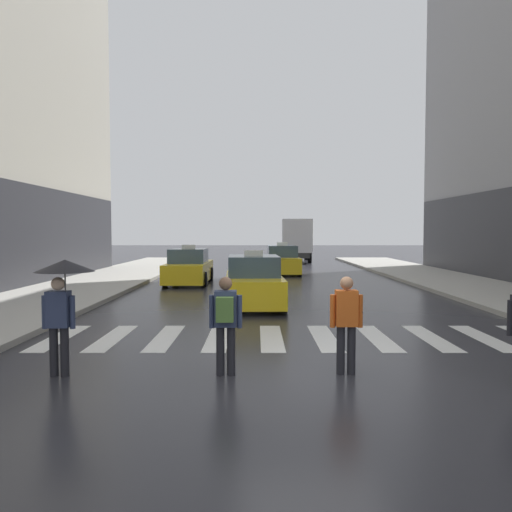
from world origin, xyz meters
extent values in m
plane|color=#26262B|center=(0.00, 0.00, 0.00)|extent=(160.00, 160.00, 0.00)
cube|color=silver|center=(-5.40, 3.00, 0.00)|extent=(0.50, 2.80, 0.01)
cube|color=silver|center=(-4.20, 3.00, 0.00)|extent=(0.50, 2.80, 0.01)
cube|color=silver|center=(-3.00, 3.00, 0.00)|extent=(0.50, 2.80, 0.01)
cube|color=silver|center=(-1.80, 3.00, 0.00)|extent=(0.50, 2.80, 0.01)
cube|color=silver|center=(-0.60, 3.00, 0.00)|extent=(0.50, 2.80, 0.01)
cube|color=silver|center=(0.60, 3.00, 0.00)|extent=(0.50, 2.80, 0.01)
cube|color=silver|center=(1.80, 3.00, 0.00)|extent=(0.50, 2.80, 0.01)
cube|color=silver|center=(3.00, 3.00, 0.00)|extent=(0.50, 2.80, 0.01)
cube|color=silver|center=(4.20, 3.00, 0.00)|extent=(0.50, 2.80, 0.01)
cube|color=yellow|center=(-1.03, 7.97, 0.56)|extent=(1.96, 4.56, 0.84)
cube|color=#384C5B|center=(-1.03, 7.87, 1.30)|extent=(1.67, 2.16, 0.64)
cube|color=silver|center=(-1.03, 7.87, 1.71)|extent=(0.61, 0.26, 0.18)
cylinder|color=black|center=(-1.93, 9.29, 0.33)|extent=(0.24, 0.67, 0.66)
cylinder|color=black|center=(-0.22, 9.35, 0.33)|extent=(0.24, 0.67, 0.66)
cylinder|color=black|center=(-1.84, 6.59, 0.33)|extent=(0.24, 0.67, 0.66)
cylinder|color=black|center=(-0.13, 6.65, 0.33)|extent=(0.24, 0.67, 0.66)
cube|color=#F2EAB2|center=(-1.74, 10.22, 0.60)|extent=(0.20, 0.05, 0.14)
cube|color=#F2EAB2|center=(-0.48, 10.26, 0.60)|extent=(0.20, 0.05, 0.14)
cube|color=yellow|center=(-4.05, 14.66, 0.56)|extent=(1.85, 4.52, 0.84)
cube|color=#384C5B|center=(-4.05, 14.56, 1.30)|extent=(1.62, 2.12, 0.64)
cube|color=silver|center=(-4.05, 14.56, 1.71)|extent=(0.60, 0.25, 0.18)
cylinder|color=black|center=(-4.89, 16.02, 0.33)|extent=(0.23, 0.66, 0.66)
cylinder|color=black|center=(-3.18, 16.00, 0.33)|extent=(0.23, 0.66, 0.66)
cylinder|color=black|center=(-4.92, 13.32, 0.33)|extent=(0.23, 0.66, 0.66)
cylinder|color=black|center=(-3.21, 13.30, 0.33)|extent=(0.23, 0.66, 0.66)
cube|color=#F2EAB2|center=(-4.66, 16.94, 0.60)|extent=(0.20, 0.04, 0.14)
cube|color=#F2EAB2|center=(-3.40, 16.92, 0.60)|extent=(0.20, 0.04, 0.14)
cube|color=yellow|center=(0.53, 19.91, 0.56)|extent=(1.87, 4.53, 0.84)
cube|color=#384C5B|center=(0.54, 19.81, 1.30)|extent=(1.63, 2.13, 0.64)
cube|color=silver|center=(0.54, 19.81, 1.71)|extent=(0.60, 0.25, 0.18)
cylinder|color=black|center=(-0.34, 21.25, 0.33)|extent=(0.23, 0.66, 0.66)
cylinder|color=black|center=(1.37, 21.27, 0.33)|extent=(0.23, 0.66, 0.66)
cylinder|color=black|center=(-0.30, 18.55, 0.33)|extent=(0.23, 0.66, 0.66)
cylinder|color=black|center=(1.41, 18.57, 0.33)|extent=(0.23, 0.66, 0.66)
cube|color=#F2EAB2|center=(-0.13, 22.17, 0.60)|extent=(0.20, 0.04, 0.14)
cube|color=#F2EAB2|center=(1.13, 22.19, 0.60)|extent=(0.20, 0.04, 0.14)
cube|color=#2D2D2D|center=(2.25, 31.22, 0.65)|extent=(2.08, 6.67, 0.40)
cube|color=silver|center=(2.39, 34.51, 1.90)|extent=(2.17, 1.89, 2.10)
cube|color=#384C5B|center=(2.43, 35.43, 2.27)|extent=(1.89, 0.12, 0.95)
cube|color=silver|center=(2.21, 30.32, 2.10)|extent=(2.40, 4.89, 2.50)
cylinder|color=black|center=(1.38, 34.36, 0.45)|extent=(0.32, 0.91, 0.90)
cylinder|color=black|center=(3.38, 34.27, 0.45)|extent=(0.32, 0.91, 0.90)
cylinder|color=black|center=(1.19, 29.82, 0.45)|extent=(0.32, 0.91, 0.90)
cylinder|color=black|center=(3.18, 29.73, 0.45)|extent=(0.32, 0.91, 0.90)
cylinder|color=black|center=(-4.30, 0.05, 0.41)|extent=(0.14, 0.14, 0.82)
cylinder|color=black|center=(-4.12, 0.05, 0.41)|extent=(0.14, 0.14, 0.82)
cube|color=#2D3856|center=(-4.21, 0.05, 1.12)|extent=(0.36, 0.24, 0.60)
sphere|color=beige|center=(-4.21, 0.05, 1.54)|extent=(0.22, 0.22, 0.22)
cylinder|color=#2D3856|center=(-4.44, 0.05, 1.07)|extent=(0.09, 0.09, 0.55)
cylinder|color=#2D3856|center=(-3.98, 0.05, 1.07)|extent=(0.09, 0.09, 0.55)
cylinder|color=#4C4C4C|center=(-4.09, 0.05, 1.42)|extent=(0.02, 0.02, 1.00)
cone|color=black|center=(-4.09, 0.05, 1.84)|extent=(0.96, 0.96, 0.20)
cylinder|color=black|center=(-1.54, 0.10, 0.41)|extent=(0.14, 0.14, 0.82)
cylinder|color=black|center=(-1.36, 0.10, 0.41)|extent=(0.14, 0.14, 0.82)
cube|color=#2D3856|center=(-1.45, 0.10, 1.12)|extent=(0.36, 0.24, 0.60)
sphere|color=brown|center=(-1.45, 0.10, 1.54)|extent=(0.22, 0.22, 0.22)
cylinder|color=#2D3856|center=(-1.68, 0.10, 1.07)|extent=(0.09, 0.09, 0.55)
cylinder|color=#2D3856|center=(-1.22, 0.10, 1.07)|extent=(0.09, 0.09, 0.55)
cube|color=#4C7233|center=(-1.45, -0.12, 1.14)|extent=(0.28, 0.18, 0.40)
cylinder|color=black|center=(2.97, -0.50, 1.07)|extent=(0.09, 0.09, 0.55)
cylinder|color=black|center=(0.47, 0.16, 0.41)|extent=(0.14, 0.14, 0.82)
cylinder|color=black|center=(0.65, 0.16, 0.41)|extent=(0.14, 0.14, 0.82)
cube|color=#BF5119|center=(0.56, 0.16, 1.12)|extent=(0.36, 0.24, 0.60)
sphere|color=#9E7051|center=(0.56, 0.16, 1.54)|extent=(0.22, 0.22, 0.22)
cylinder|color=#BF5119|center=(0.33, 0.16, 1.07)|extent=(0.09, 0.09, 0.55)
cylinder|color=#BF5119|center=(0.79, 0.16, 1.07)|extent=(0.09, 0.09, 0.55)
camera|label=1|loc=(-0.95, -8.00, 2.39)|focal=34.46mm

